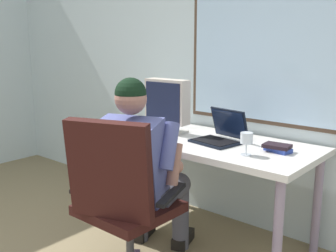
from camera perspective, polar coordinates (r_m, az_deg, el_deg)
name	(u,v)px	position (r m, az deg, el deg)	size (l,w,h in m)	color
wall_rear	(235,52)	(3.24, 9.43, 10.22)	(5.92, 0.08, 2.74)	silver
desk	(199,149)	(3.00, 4.42, -3.22)	(1.71, 0.74, 0.76)	#92829E
office_chair	(120,194)	(2.38, -6.80, -9.55)	(0.69, 0.62, 1.05)	black
person_seated	(141,170)	(2.58, -3.81, -6.15)	(0.66, 0.85, 1.26)	#4C4C58
crt_monitor	(167,103)	(3.11, -0.15, 3.20)	(0.37, 0.22, 0.42)	beige
laptop	(222,133)	(2.89, 7.56, -1.03)	(0.35, 0.35, 0.23)	black
wine_glass	(247,139)	(2.57, 11.03, -1.85)	(0.08, 0.08, 0.15)	silver
desk_speaker	(154,113)	(3.46, -2.03, 1.87)	(0.08, 0.09, 0.20)	black
book_stack	(278,148)	(2.71, 15.21, -2.98)	(0.18, 0.13, 0.05)	#2B42A5
cd_case	(125,129)	(3.26, -6.16, -0.49)	(0.16, 0.15, 0.01)	teal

